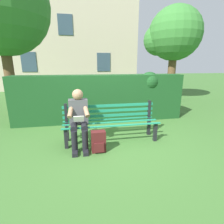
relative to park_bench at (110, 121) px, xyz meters
The scene contains 7 objects.
ground 0.45m from the park_bench, 90.00° to the left, with size 60.00×60.00×0.00m, color #3D6B2D.
park_bench is the anchor object (origin of this frame).
person_seated 0.73m from the park_bench, 15.43° to the left, with size 0.44×0.73×1.17m.
hedge_backdrop 1.50m from the park_bench, 89.75° to the right, with size 4.93×0.70×1.44m.
building_facade 10.30m from the park_bench, 82.46° to the right, with size 9.47×2.78×6.54m.
backpack 0.67m from the park_bench, 58.01° to the left, with size 0.27×0.24×0.42m.
tree_far 6.06m from the park_bench, 130.60° to the right, with size 2.47×2.36×4.18m.
Camera 1 is at (0.64, 3.49, 1.63)m, focal length 27.65 mm.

